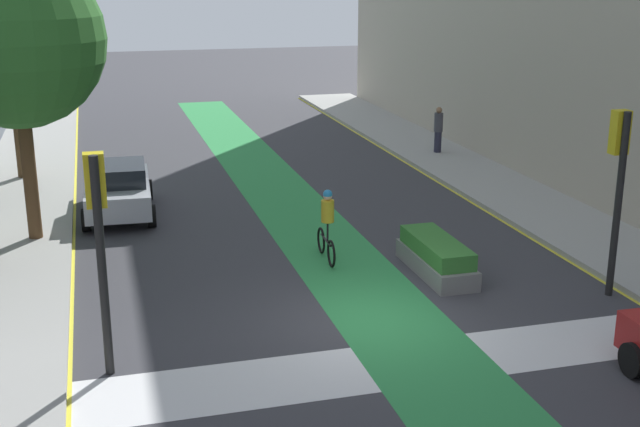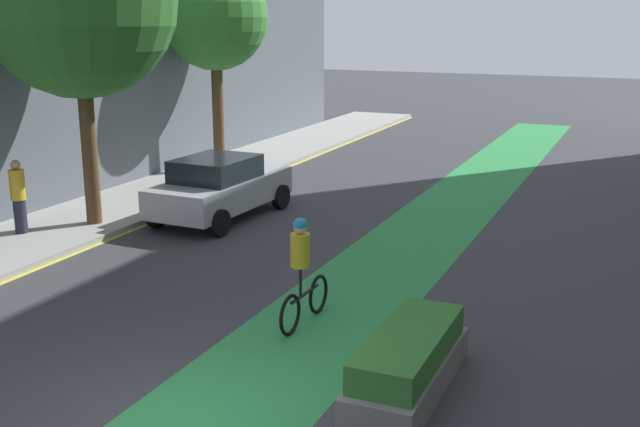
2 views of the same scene
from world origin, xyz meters
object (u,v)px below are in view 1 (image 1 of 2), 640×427
at_px(traffic_signal_near_right, 619,167).
at_px(traffic_signal_near_left, 98,222).
at_px(car_silver_left_far, 118,189).
at_px(pedestrian_sidewalk_right_b, 438,129).
at_px(street_tree_far, 9,37).
at_px(cyclist_in_lane, 327,224).
at_px(median_planter, 436,257).
at_px(street_tree_near, 16,40).

distance_m(traffic_signal_near_right, traffic_signal_near_left, 10.92).
bearing_deg(car_silver_left_far, traffic_signal_near_right, -41.86).
bearing_deg(pedestrian_sidewalk_right_b, street_tree_far, 179.58).
bearing_deg(cyclist_in_lane, traffic_signal_near_right, -34.13).
distance_m(traffic_signal_near_left, pedestrian_sidewalk_right_b, 19.83).
bearing_deg(median_planter, pedestrian_sidewalk_right_b, 66.67).
height_order(car_silver_left_far, pedestrian_sidewalk_right_b, pedestrian_sidewalk_right_b).
relative_size(traffic_signal_near_left, median_planter, 1.40).
relative_size(traffic_signal_near_right, street_tree_near, 0.56).
height_order(cyclist_in_lane, pedestrian_sidewalk_right_b, pedestrian_sidewalk_right_b).
height_order(traffic_signal_near_right, traffic_signal_near_left, traffic_signal_near_right).
xyz_separation_m(cyclist_in_lane, street_tree_far, (-7.82, 10.53, 3.90)).
bearing_deg(traffic_signal_near_left, pedestrian_sidewalk_right_b, 49.43).
xyz_separation_m(pedestrian_sidewalk_right_b, median_planter, (-5.15, -11.93, -0.65)).
bearing_deg(street_tree_far, traffic_signal_near_left, -80.96).
xyz_separation_m(car_silver_left_far, street_tree_far, (-3.00, 5.02, 4.07)).
distance_m(traffic_signal_near_left, cyclist_in_lane, 7.33).
bearing_deg(street_tree_near, traffic_signal_near_right, -29.64).
bearing_deg(street_tree_near, cyclist_in_lane, -25.87).
xyz_separation_m(traffic_signal_near_left, street_tree_near, (-1.66, 8.01, 2.47)).
distance_m(traffic_signal_near_right, pedestrian_sidewalk_right_b, 14.38).
relative_size(street_tree_near, median_planter, 2.56).
relative_size(car_silver_left_far, median_planter, 1.48).
bearing_deg(cyclist_in_lane, pedestrian_sidewalk_right_b, 54.49).
bearing_deg(car_silver_left_far, median_planter, -44.68).
relative_size(traffic_signal_near_right, cyclist_in_lane, 2.23).
bearing_deg(traffic_signal_near_left, car_silver_left_far, 86.62).
distance_m(car_silver_left_far, median_planter, 10.00).
bearing_deg(street_tree_far, pedestrian_sidewalk_right_b, -0.42).
height_order(traffic_signal_near_left, median_planter, traffic_signal_near_left).
bearing_deg(car_silver_left_far, pedestrian_sidewalk_right_b, 21.84).
distance_m(cyclist_in_lane, street_tree_near, 8.97).
distance_m(car_silver_left_far, street_tree_near, 5.44).
bearing_deg(median_planter, cyclist_in_lane, 146.47).
relative_size(pedestrian_sidewalk_right_b, median_planter, 0.61).
bearing_deg(cyclist_in_lane, car_silver_left_far, 131.16).
xyz_separation_m(traffic_signal_near_left, car_silver_left_far, (0.60, 10.09, -2.03)).
xyz_separation_m(car_silver_left_far, median_planter, (7.10, -7.02, -0.40)).
bearing_deg(street_tree_near, traffic_signal_near_left, -78.31).
height_order(cyclist_in_lane, street_tree_near, street_tree_near).
xyz_separation_m(traffic_signal_near_right, car_silver_left_far, (-10.29, 9.22, -2.10)).
relative_size(traffic_signal_near_right, traffic_signal_near_left, 1.03).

